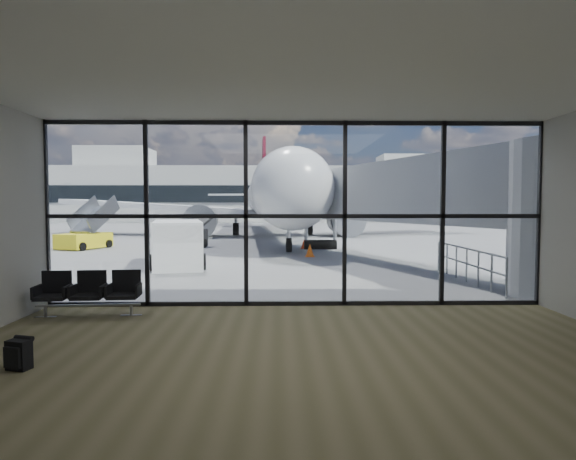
{
  "coord_description": "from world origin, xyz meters",
  "views": [
    {
      "loc": [
        -0.39,
        -11.68,
        2.47
      ],
      "look_at": [
        -0.13,
        3.0,
        1.71
      ],
      "focal_mm": 30.0,
      "sensor_mm": 36.0,
      "label": 1
    }
  ],
  "objects_px": {
    "service_van": "(178,243)",
    "mobile_stairs": "(85,238)",
    "seating_row": "(90,291)",
    "airliner": "(272,197)",
    "backpack": "(18,354)",
    "belt_loader": "(185,238)"
  },
  "relations": [
    {
      "from": "backpack",
      "to": "airliner",
      "type": "distance_m",
      "value": 33.67
    },
    {
      "from": "airliner",
      "to": "mobile_stairs",
      "type": "xyz_separation_m",
      "value": [
        -10.4,
        -13.16,
        -2.6
      ]
    },
    {
      "from": "backpack",
      "to": "service_van",
      "type": "relative_size",
      "value": 0.11
    },
    {
      "from": "airliner",
      "to": "mobile_stairs",
      "type": "relative_size",
      "value": 10.8
    },
    {
      "from": "backpack",
      "to": "airliner",
      "type": "height_order",
      "value": "airliner"
    },
    {
      "from": "seating_row",
      "to": "belt_loader",
      "type": "distance_m",
      "value": 16.49
    },
    {
      "from": "seating_row",
      "to": "mobile_stairs",
      "type": "height_order",
      "value": "mobile_stairs"
    },
    {
      "from": "service_van",
      "to": "mobile_stairs",
      "type": "bearing_deg",
      "value": 118.58
    },
    {
      "from": "service_van",
      "to": "belt_loader",
      "type": "bearing_deg",
      "value": 86.99
    },
    {
      "from": "seating_row",
      "to": "airliner",
      "type": "xyz_separation_m",
      "value": [
        3.64,
        29.79,
        2.62
      ]
    },
    {
      "from": "seating_row",
      "to": "airliner",
      "type": "height_order",
      "value": "airliner"
    },
    {
      "from": "mobile_stairs",
      "to": "seating_row",
      "type": "bearing_deg",
      "value": -46.92
    },
    {
      "from": "backpack",
      "to": "belt_loader",
      "type": "relative_size",
      "value": 0.12
    },
    {
      "from": "backpack",
      "to": "service_van",
      "type": "height_order",
      "value": "service_van"
    },
    {
      "from": "airliner",
      "to": "backpack",
      "type": "bearing_deg",
      "value": -99.72
    },
    {
      "from": "seating_row",
      "to": "backpack",
      "type": "height_order",
      "value": "seating_row"
    },
    {
      "from": "service_van",
      "to": "backpack",
      "type": "bearing_deg",
      "value": -101.25
    },
    {
      "from": "seating_row",
      "to": "airliner",
      "type": "bearing_deg",
      "value": 78.72
    },
    {
      "from": "service_van",
      "to": "airliner",
      "type": "bearing_deg",
      "value": 68.59
    },
    {
      "from": "seating_row",
      "to": "service_van",
      "type": "bearing_deg",
      "value": 84.64
    },
    {
      "from": "service_van",
      "to": "mobile_stairs",
      "type": "relative_size",
      "value": 1.2
    },
    {
      "from": "service_van",
      "to": "mobile_stairs",
      "type": "distance_m",
      "value": 10.63
    }
  ]
}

